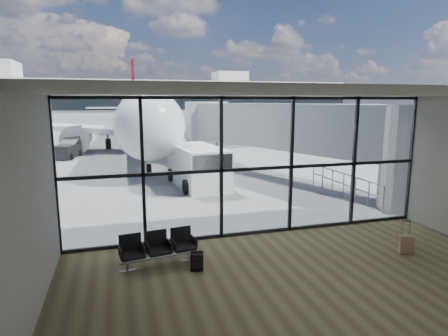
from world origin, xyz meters
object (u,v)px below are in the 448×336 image
backpack (197,262)px  service_van (198,166)px  suitcase (406,244)px  seating_row (158,246)px  belt_loader (67,150)px  airliner (138,116)px

backpack → service_van: (2.12, 9.56, 0.81)m
backpack → suitcase: bearing=8.3°
seating_row → suitcase: (6.92, -1.31, -0.21)m
service_van → belt_loader: 14.70m
backpack → airliner: airliner is taller
airliner → service_van: size_ratio=7.78×
belt_loader → backpack: bearing=-62.7°
belt_loader → suitcase: bearing=-49.8°
airliner → backpack: bearing=-89.2°
backpack → service_van: bearing=91.8°
seating_row → belt_loader: (-4.65, 21.39, 0.10)m
airliner → service_van: airliner is taller
backpack → airliner: bearing=103.7°
backpack → belt_loader: size_ratio=0.12×
suitcase → seating_row: bearing=-167.4°
seating_row → service_van: 9.40m
suitcase → airliner: bearing=124.6°
suitcase → service_van: 10.92m
airliner → suitcase: bearing=-77.2°
seating_row → airliner: airliner is taller
backpack → service_van: 9.83m
suitcase → backpack: bearing=-162.6°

